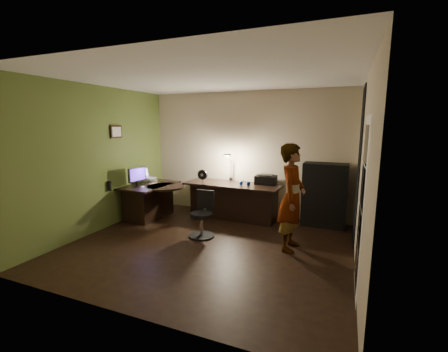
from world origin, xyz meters
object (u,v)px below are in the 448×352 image
at_px(monitor, 137,180).
at_px(person, 292,197).
at_px(desk_right, 232,201).
at_px(desk_left, 151,201).
at_px(cabinet, 324,195).
at_px(office_chair, 201,215).

distance_m(monitor, person, 3.21).
relative_size(desk_right, person, 1.19).
height_order(desk_left, monitor, monitor).
bearing_deg(person, desk_left, 83.16).
bearing_deg(cabinet, desk_left, -165.30).
bearing_deg(person, cabinet, -13.85).
bearing_deg(monitor, office_chair, -3.13).
xyz_separation_m(desk_left, office_chair, (1.52, -0.60, 0.05)).
distance_m(desk_left, office_chair, 1.63).
height_order(monitor, office_chair, monitor).
xyz_separation_m(desk_left, monitor, (-0.11, -0.29, 0.50)).
xyz_separation_m(desk_left, cabinet, (3.49, 0.87, 0.26)).
relative_size(cabinet, office_chair, 1.53).
distance_m(desk_right, monitor, 2.03).
bearing_deg(desk_left, person, -6.94).
bearing_deg(person, monitor, 88.56).
height_order(monitor, person, person).
distance_m(desk_left, cabinet, 3.61).
bearing_deg(cabinet, office_chair, -142.71).
bearing_deg(desk_left, cabinet, 16.45).
bearing_deg(office_chair, person, 1.06).
relative_size(desk_left, office_chair, 1.54).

